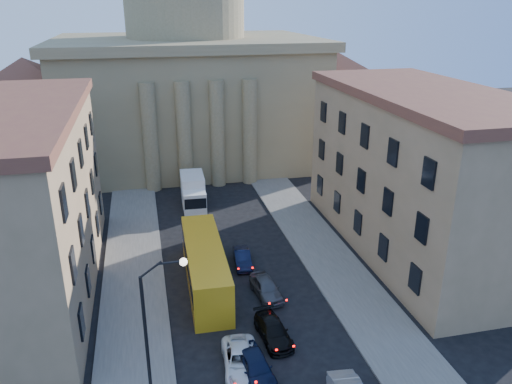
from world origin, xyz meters
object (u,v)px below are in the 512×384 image
car_left_near (256,367)px  city_bus (205,265)px  box_truck (193,193)px  street_lamp (154,319)px

car_left_near → city_bus: (-1.57, 11.24, 1.14)m
car_left_near → city_bus: size_ratio=0.35×
city_bus → box_truck: bearing=88.4°
car_left_near → box_truck: box_truck is taller
street_lamp → box_truck: size_ratio=1.38×
street_lamp → box_truck: bearing=79.8°
street_lamp → car_left_near: size_ratio=1.99×
car_left_near → city_bus: 11.41m
street_lamp → box_truck: (5.10, 28.37, -3.65)m
street_lamp → car_left_near: 7.34m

